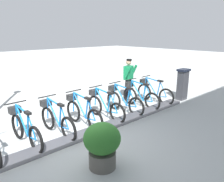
% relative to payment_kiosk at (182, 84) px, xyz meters
% --- Properties ---
extents(ground_plane, '(60.00, 60.00, 0.00)m').
position_rel_payment_kiosk_xyz_m(ground_plane, '(-0.05, 5.25, -0.67)').
color(ground_plane, '#B2B6B5').
extents(dock_rail_base, '(0.44, 9.37, 0.10)m').
position_rel_payment_kiosk_xyz_m(dock_rail_base, '(-0.05, 5.25, -0.62)').
color(dock_rail_base, '#47474C').
rests_on(dock_rail_base, ground).
extents(payment_kiosk, '(0.36, 0.52, 1.28)m').
position_rel_payment_kiosk_xyz_m(payment_kiosk, '(0.00, 0.00, 0.00)').
color(payment_kiosk, '#38383D').
rests_on(payment_kiosk, ground).
extents(bike_docked_0, '(1.72, 0.54, 1.02)m').
position_rel_payment_kiosk_xyz_m(bike_docked_0, '(0.57, 1.17, -0.24)').
color(bike_docked_0, black).
rests_on(bike_docked_0, ground).
extents(bike_docked_1, '(1.72, 0.54, 1.02)m').
position_rel_payment_kiosk_xyz_m(bike_docked_1, '(0.57, 2.03, -0.24)').
color(bike_docked_1, black).
rests_on(bike_docked_1, ground).
extents(bike_docked_2, '(1.72, 0.54, 1.02)m').
position_rel_payment_kiosk_xyz_m(bike_docked_2, '(0.57, 2.88, -0.24)').
color(bike_docked_2, black).
rests_on(bike_docked_2, ground).
extents(bike_docked_3, '(1.72, 0.54, 1.02)m').
position_rel_payment_kiosk_xyz_m(bike_docked_3, '(0.57, 3.74, -0.24)').
color(bike_docked_3, black).
rests_on(bike_docked_3, ground).
extents(bike_docked_4, '(1.72, 0.54, 1.02)m').
position_rel_payment_kiosk_xyz_m(bike_docked_4, '(0.57, 4.60, -0.24)').
color(bike_docked_4, black).
rests_on(bike_docked_4, ground).
extents(bike_docked_5, '(1.72, 0.54, 1.02)m').
position_rel_payment_kiosk_xyz_m(bike_docked_5, '(0.57, 5.45, -0.24)').
color(bike_docked_5, black).
rests_on(bike_docked_5, ground).
extents(bike_docked_6, '(1.72, 0.54, 1.02)m').
position_rel_payment_kiosk_xyz_m(bike_docked_6, '(0.57, 6.31, -0.24)').
color(bike_docked_6, black).
rests_on(bike_docked_6, ground).
extents(worker_near_rack, '(0.51, 0.68, 1.66)m').
position_rel_payment_kiosk_xyz_m(worker_near_rack, '(1.61, 1.52, 0.24)').
color(worker_near_rack, white).
rests_on(worker_near_rack, ground).
extents(planter_bush, '(0.76, 0.76, 0.97)m').
position_rel_payment_kiosk_xyz_m(planter_bush, '(-1.46, 5.52, -0.12)').
color(planter_bush, '#59544C').
rests_on(planter_bush, ground).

